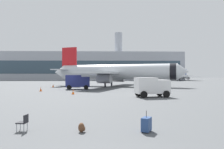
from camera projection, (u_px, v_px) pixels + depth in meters
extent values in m
cylinder|color=silver|center=(116.00, 72.00, 52.59)|extent=(29.38, 14.27, 3.80)
cone|color=silver|center=(183.00, 72.00, 47.26)|extent=(3.53, 4.23, 3.61)
cone|color=silver|center=(60.00, 72.00, 58.04)|extent=(4.21, 4.34, 3.42)
cylinder|color=black|center=(173.00, 72.00, 47.98)|extent=(2.69, 4.12, 3.88)
cube|color=silver|center=(121.00, 73.00, 60.47)|extent=(10.20, 16.66, 0.36)
cube|color=silver|center=(100.00, 73.00, 45.36)|extent=(10.20, 16.66, 0.36)
cylinder|color=gray|center=(119.00, 78.00, 58.11)|extent=(3.77, 3.20, 2.20)
cylinder|color=gray|center=(104.00, 79.00, 47.72)|extent=(3.77, 3.20, 2.20)
cube|color=red|center=(69.00, 59.00, 57.03)|extent=(4.24, 1.91, 6.40)
cube|color=silver|center=(74.00, 70.00, 60.21)|extent=(4.57, 6.53, 0.24)
cube|color=silver|center=(61.00, 70.00, 54.17)|extent=(4.57, 6.53, 0.24)
cylinder|color=black|center=(164.00, 84.00, 48.64)|extent=(0.36, 0.36, 1.80)
cylinder|color=black|center=(112.00, 82.00, 55.50)|extent=(0.44, 0.44, 1.80)
cylinder|color=black|center=(105.00, 83.00, 50.97)|extent=(0.44, 0.44, 1.80)
cylinder|color=silver|center=(181.00, 76.00, 104.86)|extent=(11.90, 15.29, 2.19)
cone|color=silver|center=(176.00, 77.00, 97.13)|extent=(2.50, 2.34, 2.08)
cone|color=silver|center=(186.00, 76.00, 112.78)|extent=(2.68, 2.65, 1.97)
cylinder|color=black|center=(177.00, 77.00, 98.18)|extent=(2.28, 1.96, 2.23)
cube|color=silver|center=(191.00, 77.00, 102.75)|extent=(9.09, 7.64, 0.21)
cube|color=silver|center=(173.00, 77.00, 107.92)|extent=(9.09, 7.64, 0.21)
cylinder|color=gray|center=(188.00, 78.00, 103.56)|extent=(2.11, 2.24, 1.27)
cylinder|color=gray|center=(176.00, 78.00, 107.11)|extent=(2.11, 2.24, 1.27)
cube|color=#193899|center=(186.00, 73.00, 111.30)|extent=(1.65, 2.18, 3.69)
cube|color=silver|center=(189.00, 76.00, 110.51)|extent=(3.68, 3.24, 0.14)
cube|color=silver|center=(182.00, 76.00, 112.57)|extent=(3.68, 3.24, 0.14)
cylinder|color=black|center=(177.00, 80.00, 99.13)|extent=(0.21, 0.21, 1.04)
cylinder|color=black|center=(185.00, 80.00, 105.04)|extent=(0.25, 0.25, 1.04)
cylinder|color=black|center=(179.00, 80.00, 106.59)|extent=(0.25, 0.25, 1.04)
cube|color=navy|center=(85.00, 82.00, 42.62)|extent=(1.91, 2.37, 2.04)
cube|color=#1E232D|center=(89.00, 79.00, 42.72)|extent=(0.30, 1.98, 0.84)
cube|color=navy|center=(74.00, 81.00, 42.29)|extent=(3.34, 2.53, 2.40)
cylinder|color=black|center=(86.00, 87.00, 43.78)|extent=(0.92, 0.32, 0.90)
cylinder|color=black|center=(86.00, 87.00, 41.50)|extent=(0.92, 0.32, 0.90)
cylinder|color=black|center=(70.00, 87.00, 43.30)|extent=(0.92, 0.32, 0.90)
cylinder|color=black|center=(69.00, 87.00, 41.03)|extent=(0.92, 0.32, 0.90)
cube|color=white|center=(161.00, 86.00, 27.67)|extent=(2.08, 2.27, 1.78)
cube|color=#1E232D|center=(167.00, 83.00, 27.83)|extent=(0.39, 1.79, 0.74)
cube|color=white|center=(146.00, 85.00, 27.23)|extent=(2.95, 2.43, 2.10)
cylinder|color=black|center=(160.00, 93.00, 28.74)|extent=(0.92, 0.37, 0.90)
cylinder|color=black|center=(166.00, 94.00, 26.69)|extent=(0.92, 0.37, 0.90)
cylinder|color=black|center=(138.00, 93.00, 28.12)|extent=(0.92, 0.37, 0.90)
cylinder|color=black|center=(144.00, 95.00, 26.07)|extent=(0.92, 0.37, 0.90)
cube|color=#F2590C|center=(73.00, 94.00, 31.31)|extent=(0.44, 0.44, 0.04)
cone|color=#F2590C|center=(73.00, 92.00, 31.31)|extent=(0.36, 0.36, 0.73)
cylinder|color=white|center=(73.00, 91.00, 31.31)|extent=(0.23, 0.23, 0.10)
cube|color=#F2590C|center=(53.00, 87.00, 49.51)|extent=(0.44, 0.44, 0.04)
cone|color=#F2590C|center=(53.00, 85.00, 49.51)|extent=(0.36, 0.36, 0.73)
cylinder|color=white|center=(53.00, 85.00, 49.51)|extent=(0.23, 0.23, 0.10)
cube|color=#F2590C|center=(41.00, 91.00, 36.92)|extent=(0.44, 0.44, 0.04)
cone|color=#F2590C|center=(41.00, 89.00, 36.92)|extent=(0.36, 0.36, 0.76)
cylinder|color=white|center=(41.00, 89.00, 36.92)|extent=(0.23, 0.23, 0.10)
cube|color=navy|center=(146.00, 124.00, 10.67)|extent=(0.66, 0.75, 0.70)
cylinder|color=black|center=(146.00, 114.00, 10.67)|extent=(0.02, 0.02, 0.36)
cylinder|color=black|center=(148.00, 130.00, 10.87)|extent=(0.08, 0.06, 0.08)
cylinder|color=black|center=(145.00, 132.00, 10.47)|extent=(0.08, 0.06, 0.08)
ellipsoid|color=brown|center=(81.00, 127.00, 10.62)|extent=(0.32, 0.40, 0.48)
ellipsoid|color=brown|center=(84.00, 129.00, 10.62)|extent=(0.12, 0.28, 0.24)
cube|color=black|center=(22.00, 123.00, 10.84)|extent=(0.52, 0.52, 0.06)
cube|color=black|center=(26.00, 118.00, 10.82)|extent=(0.10, 0.48, 0.40)
cylinder|color=#999EA5|center=(17.00, 128.00, 10.66)|extent=(0.04, 0.04, 0.44)
cylinder|color=#999EA5|center=(20.00, 126.00, 11.04)|extent=(0.04, 0.04, 0.44)
cylinder|color=#999EA5|center=(24.00, 128.00, 10.63)|extent=(0.04, 0.04, 0.44)
cylinder|color=#999EA5|center=(27.00, 126.00, 11.02)|extent=(0.04, 0.04, 0.44)
cube|color=#9EA3AD|center=(89.00, 66.00, 122.30)|extent=(108.05, 17.39, 15.93)
cube|color=#334756|center=(88.00, 67.00, 113.56)|extent=(102.65, 0.10, 7.17)
cylinder|color=#9EA3AD|center=(118.00, 43.00, 122.86)|extent=(4.40, 4.40, 12.00)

